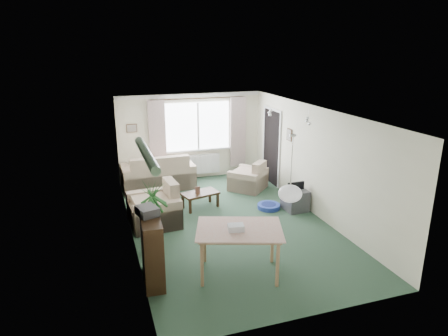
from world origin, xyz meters
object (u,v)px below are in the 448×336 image
object	(u,v)px
dining_table	(239,252)
tv_cube	(295,200)
armchair_left	(153,204)
pet_bed	(269,206)
bookshelf	(152,250)
houseplant	(154,217)
sofa	(158,171)
coffee_table	(200,200)
armchair_corner	(248,175)

from	to	relation	value
dining_table	tv_cube	xyz separation A→B (m)	(2.16, 2.13, -0.15)
tv_cube	armchair_left	bearing A→B (deg)	173.90
pet_bed	bookshelf	bearing A→B (deg)	-144.45
houseplant	dining_table	bearing A→B (deg)	-46.59
dining_table	pet_bed	xyz separation A→B (m)	(1.62, 2.38, -0.35)
tv_cube	pet_bed	bearing A→B (deg)	153.42
bookshelf	houseplant	size ratio (longest dim) A/B	0.83
sofa	tv_cube	xyz separation A→B (m)	(2.74, -2.51, -0.22)
sofa	bookshelf	size ratio (longest dim) A/B	1.70
coffee_table	bookshelf	size ratio (longest dim) A/B	0.76
houseplant	tv_cube	world-z (taller)	houseplant
dining_table	tv_cube	size ratio (longest dim) A/B	2.37
armchair_corner	coffee_table	size ratio (longest dim) A/B	1.05
bookshelf	dining_table	world-z (taller)	bookshelf
tv_cube	coffee_table	bearing A→B (deg)	156.53
sofa	tv_cube	distance (m)	3.73
armchair_corner	houseplant	bearing A→B (deg)	-2.85
houseplant	pet_bed	bearing A→B (deg)	21.88
armchair_corner	dining_table	size ratio (longest dim) A/B	0.68
armchair_left	tv_cube	distance (m)	3.22
coffee_table	houseplant	xyz separation A→B (m)	(-1.31, -1.68, 0.47)
sofa	dining_table	distance (m)	4.68
houseplant	dining_table	xyz separation A→B (m)	(1.19, -1.25, -0.26)
armchair_corner	pet_bed	size ratio (longest dim) A/B	1.66
bookshelf	houseplant	distance (m)	1.04
tv_cube	pet_bed	distance (m)	0.63
armchair_left	pet_bed	distance (m)	2.69
armchair_left	bookshelf	xyz separation A→B (m)	(-0.34, -2.13, 0.09)
armchair_corner	armchair_left	distance (m)	3.04
armchair_corner	pet_bed	xyz separation A→B (m)	(-0.03, -1.40, -0.34)
dining_table	armchair_corner	bearing A→B (deg)	66.42
sofa	pet_bed	size ratio (longest dim) A/B	3.56
pet_bed	houseplant	bearing A→B (deg)	-158.12
dining_table	pet_bed	bearing A→B (deg)	55.79
coffee_table	bookshelf	world-z (taller)	bookshelf
armchair_corner	bookshelf	world-z (taller)	bookshelf
armchair_corner	houseplant	xyz separation A→B (m)	(-2.84, -2.53, 0.27)
pet_bed	armchair_corner	bearing A→B (deg)	88.74
sofa	houseplant	xyz separation A→B (m)	(-0.61, -3.39, 0.19)
coffee_table	dining_table	world-z (taller)	dining_table
armchair_left	dining_table	world-z (taller)	armchair_left
armchair_left	bookshelf	size ratio (longest dim) A/B	0.94
sofa	bookshelf	bearing A→B (deg)	78.40
coffee_table	armchair_left	bearing A→B (deg)	-153.90
coffee_table	pet_bed	bearing A→B (deg)	-20.45
sofa	coffee_table	bearing A→B (deg)	111.05
bookshelf	houseplant	xyz separation A→B (m)	(0.19, 1.01, 0.11)
armchair_corner	bookshelf	distance (m)	4.66
coffee_table	tv_cube	size ratio (longest dim) A/B	1.55
armchair_left	pet_bed	bearing A→B (deg)	85.47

